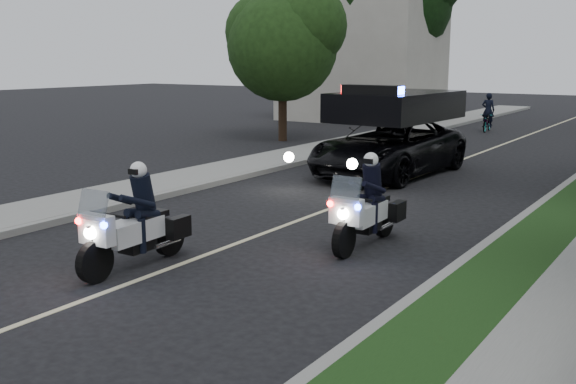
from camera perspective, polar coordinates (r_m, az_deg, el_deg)
name	(u,v)px	position (r m, az deg, el deg)	size (l,w,h in m)	color
ground	(185,263)	(11.70, -8.78, -6.00)	(120.00, 120.00, 0.00)	black
curb_right	(561,190)	(18.87, 22.26, 0.17)	(0.20, 60.00, 0.15)	gray
curb_left	(297,163)	(21.90, 0.78, 2.47)	(0.20, 60.00, 0.15)	gray
sidewalk_left	(270,160)	(22.51, -1.58, 2.71)	(2.00, 60.00, 0.16)	gray
building_far	(362,57)	(38.47, 6.34, 11.36)	(8.00, 6.00, 7.00)	#A8A396
lane_marking	(414,177)	(20.04, 10.71, 1.23)	(0.12, 50.00, 0.01)	#BFB78C
police_moto_left	(137,267)	(11.60, -12.81, -6.30)	(0.74, 2.11, 1.79)	silver
police_moto_right	(365,246)	(12.64, 6.64, -4.61)	(0.73, 2.08, 1.77)	silver
police_suv	(388,175)	(20.37, 8.55, 1.45)	(2.78, 5.99, 2.91)	black
bicycle	(487,131)	(33.57, 16.63, 4.98)	(0.56, 1.62, 0.85)	black
cyclist	(487,131)	(33.57, 16.63, 4.98)	(0.59, 0.39, 1.64)	black
tree_left_near	(283,141)	(28.57, -0.46, 4.41)	(4.62, 4.62, 7.70)	#204316
tree_left_far	(379,119)	(39.00, 7.81, 6.17)	(7.77, 7.77, 12.95)	black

